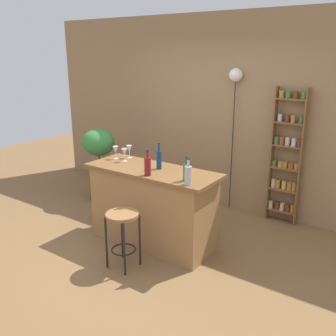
% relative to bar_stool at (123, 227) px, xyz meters
% --- Properties ---
extents(ground, '(12.00, 12.00, 0.00)m').
position_rel_bar_stool_xyz_m(ground, '(-0.07, 0.32, -0.47)').
color(ground, brown).
extents(back_wall, '(6.40, 0.10, 2.80)m').
position_rel_bar_stool_xyz_m(back_wall, '(-0.07, 2.27, 0.93)').
color(back_wall, '#997551').
rests_on(back_wall, ground).
extents(kitchen_counter, '(1.63, 0.63, 0.95)m').
position_rel_bar_stool_xyz_m(kitchen_counter, '(-0.07, 0.62, 0.01)').
color(kitchen_counter, '#9E7042').
rests_on(kitchen_counter, ground).
extents(bar_stool, '(0.35, 0.35, 0.63)m').
position_rel_bar_stool_xyz_m(bar_stool, '(0.00, 0.00, 0.00)').
color(bar_stool, black).
rests_on(bar_stool, ground).
extents(spice_shelf, '(0.41, 0.13, 1.84)m').
position_rel_bar_stool_xyz_m(spice_shelf, '(1.02, 2.14, 0.44)').
color(spice_shelf, brown).
rests_on(spice_shelf, ground).
extents(plant_stool, '(0.34, 0.34, 0.39)m').
position_rel_bar_stool_xyz_m(plant_stool, '(-1.59, 1.27, -0.28)').
color(plant_stool, '#2D2823').
rests_on(plant_stool, ground).
extents(potted_plant, '(0.52, 0.47, 0.75)m').
position_rel_bar_stool_xyz_m(potted_plant, '(-1.59, 1.27, 0.39)').
color(potted_plant, '#935B3D').
rests_on(potted_plant, plant_stool).
extents(bottle_olive_oil, '(0.07, 0.07, 0.28)m').
position_rel_bar_stool_xyz_m(bottle_olive_oil, '(0.57, 0.39, 0.58)').
color(bottle_olive_oil, '#B2B2B7').
rests_on(bottle_olive_oil, kitchen_counter).
extents(bottle_wine_red, '(0.06, 0.06, 0.31)m').
position_rel_bar_stool_xyz_m(bottle_wine_red, '(-0.01, 0.67, 0.59)').
color(bottle_wine_red, navy).
rests_on(bottle_wine_red, kitchen_counter).
extents(bottle_spirits_clear, '(0.07, 0.07, 0.29)m').
position_rel_bar_stool_xyz_m(bottle_spirits_clear, '(0.04, 0.40, 0.59)').
color(bottle_spirits_clear, maroon).
rests_on(bottle_spirits_clear, kitchen_counter).
extents(bottle_soda_blue, '(0.06, 0.06, 0.26)m').
position_rel_bar_stool_xyz_m(bottle_soda_blue, '(0.48, 0.49, 0.58)').
color(bottle_soda_blue, '#236638').
rests_on(bottle_soda_blue, kitchen_counter).
extents(wine_glass_left, '(0.07, 0.07, 0.16)m').
position_rel_bar_stool_xyz_m(wine_glass_left, '(-0.72, 0.71, 0.59)').
color(wine_glass_left, silver).
rests_on(wine_glass_left, kitchen_counter).
extents(wine_glass_center, '(0.07, 0.07, 0.16)m').
position_rel_bar_stool_xyz_m(wine_glass_center, '(-0.60, 0.84, 0.59)').
color(wine_glass_center, silver).
rests_on(wine_glass_center, kitchen_counter).
extents(wine_glass_right, '(0.07, 0.07, 0.16)m').
position_rel_bar_stool_xyz_m(wine_glass_right, '(-0.54, 0.68, 0.59)').
color(wine_glass_right, silver).
rests_on(wine_glass_right, kitchen_counter).
extents(pendant_globe_light, '(0.19, 0.19, 2.05)m').
position_rel_bar_stool_xyz_m(pendant_globe_light, '(0.22, 2.16, 1.44)').
color(pendant_globe_light, black).
rests_on(pendant_globe_light, ground).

